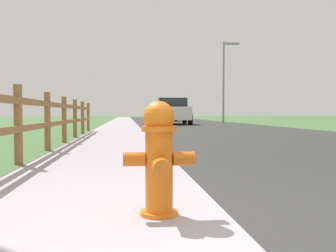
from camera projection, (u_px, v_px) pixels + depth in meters
ground_plane at (135, 123)px, 26.68m from camera, size 120.00×120.00×0.00m
road_asphalt at (179, 122)px, 29.06m from camera, size 7.00×66.00×0.01m
curb_concrete at (95, 122)px, 28.32m from camera, size 6.00×66.00×0.01m
grass_verge at (75, 122)px, 28.15m from camera, size 5.00×66.00×0.00m
fire_hydrant at (159, 156)px, 2.47m from camera, size 0.48×0.40×0.77m
rail_fence at (57, 117)px, 7.60m from camera, size 0.11×12.94×1.06m
parked_suv_white at (172, 111)px, 22.68m from camera, size 2.25×4.50×1.59m
parked_car_blue at (164, 112)px, 31.50m from camera, size 2.15×4.56×1.59m
street_lamp at (225, 74)px, 26.12m from camera, size 1.17×0.20×5.72m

